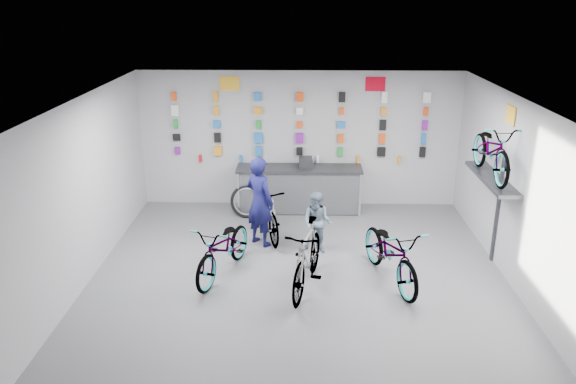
{
  "coord_description": "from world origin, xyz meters",
  "views": [
    {
      "loc": [
        0.01,
        -8.0,
        4.57
      ],
      "look_at": [
        -0.2,
        1.4,
        1.2
      ],
      "focal_mm": 35.0,
      "sensor_mm": 36.0,
      "label": 1
    }
  ],
  "objects_px": {
    "bike_left": "(224,248)",
    "bike_center": "(307,257)",
    "customer": "(317,223)",
    "bike_right": "(391,252)",
    "bike_service": "(267,210)",
    "counter": "(299,190)",
    "clerk": "(260,201)"
  },
  "relations": [
    {
      "from": "bike_right",
      "to": "customer",
      "type": "height_order",
      "value": "customer"
    },
    {
      "from": "counter",
      "to": "clerk",
      "type": "height_order",
      "value": "clerk"
    },
    {
      "from": "clerk",
      "to": "customer",
      "type": "relative_size",
      "value": 1.49
    },
    {
      "from": "bike_left",
      "to": "bike_right",
      "type": "xyz_separation_m",
      "value": [
        2.78,
        -0.17,
        0.03
      ]
    },
    {
      "from": "bike_left",
      "to": "customer",
      "type": "distance_m",
      "value": 1.85
    },
    {
      "from": "counter",
      "to": "bike_center",
      "type": "bearing_deg",
      "value": -87.67
    },
    {
      "from": "bike_left",
      "to": "counter",
      "type": "bearing_deg",
      "value": 85.74
    },
    {
      "from": "bike_service",
      "to": "bike_center",
      "type": "bearing_deg",
      "value": -86.3
    },
    {
      "from": "bike_left",
      "to": "clerk",
      "type": "distance_m",
      "value": 1.42
    },
    {
      "from": "bike_center",
      "to": "clerk",
      "type": "height_order",
      "value": "clerk"
    },
    {
      "from": "bike_center",
      "to": "customer",
      "type": "xyz_separation_m",
      "value": [
        0.2,
        1.38,
        0.02
      ]
    },
    {
      "from": "bike_right",
      "to": "bike_service",
      "type": "height_order",
      "value": "bike_service"
    },
    {
      "from": "bike_right",
      "to": "customer",
      "type": "relative_size",
      "value": 1.73
    },
    {
      "from": "clerk",
      "to": "bike_service",
      "type": "bearing_deg",
      "value": -66.75
    },
    {
      "from": "bike_left",
      "to": "clerk",
      "type": "bearing_deg",
      "value": 86.05
    },
    {
      "from": "bike_left",
      "to": "bike_service",
      "type": "bearing_deg",
      "value": 87.27
    },
    {
      "from": "bike_left",
      "to": "bike_center",
      "type": "bearing_deg",
      "value": 1.19
    },
    {
      "from": "bike_right",
      "to": "clerk",
      "type": "bearing_deg",
      "value": 131.74
    },
    {
      "from": "bike_right",
      "to": "bike_service",
      "type": "bearing_deg",
      "value": 124.38
    },
    {
      "from": "bike_service",
      "to": "customer",
      "type": "relative_size",
      "value": 1.56
    },
    {
      "from": "counter",
      "to": "bike_service",
      "type": "height_order",
      "value": "bike_service"
    },
    {
      "from": "bike_center",
      "to": "bike_right",
      "type": "relative_size",
      "value": 0.93
    },
    {
      "from": "counter",
      "to": "clerk",
      "type": "xyz_separation_m",
      "value": [
        -0.74,
        -1.73,
        0.38
      ]
    },
    {
      "from": "bike_service",
      "to": "customer",
      "type": "height_order",
      "value": "customer"
    },
    {
      "from": "bike_right",
      "to": "bike_center",
      "type": "bearing_deg",
      "value": 175.18
    },
    {
      "from": "clerk",
      "to": "bike_left",
      "type": "bearing_deg",
      "value": 107.53
    },
    {
      "from": "bike_service",
      "to": "clerk",
      "type": "bearing_deg",
      "value": -123.5
    },
    {
      "from": "clerk",
      "to": "bike_right",
      "type": "bearing_deg",
      "value": -172.36
    },
    {
      "from": "clerk",
      "to": "bike_center",
      "type": "bearing_deg",
      "value": 157.21
    },
    {
      "from": "bike_left",
      "to": "customer",
      "type": "bearing_deg",
      "value": 49.07
    },
    {
      "from": "bike_right",
      "to": "customer",
      "type": "distance_m",
      "value": 1.63
    },
    {
      "from": "bike_left",
      "to": "customer",
      "type": "xyz_separation_m",
      "value": [
        1.6,
        0.94,
        0.08
      ]
    }
  ]
}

